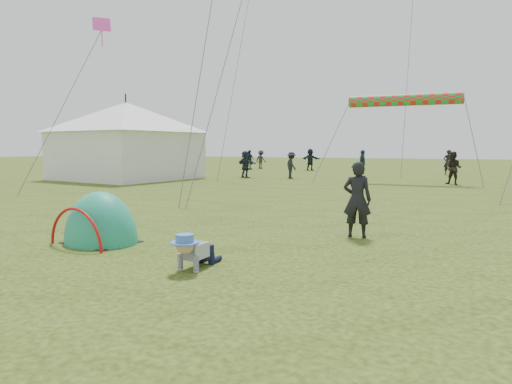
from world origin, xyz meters
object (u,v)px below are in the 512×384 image
at_px(popup_tent, 101,243).
at_px(standing_adult, 357,200).
at_px(crawling_toddler, 193,250).
at_px(event_marquee, 127,138).

height_order(popup_tent, standing_adult, standing_adult).
distance_m(crawling_toddler, popup_tent, 2.95).
bearing_deg(popup_tent, crawling_toddler, -9.59).
relative_size(standing_adult, event_marquee, 0.23).
relative_size(crawling_toddler, popup_tent, 0.39).
bearing_deg(crawling_toddler, popup_tent, 162.56).
xyz_separation_m(popup_tent, standing_adult, (4.64, 2.61, 0.81)).
bearing_deg(standing_adult, popup_tent, 24.63).
bearing_deg(event_marquee, standing_adult, -28.22).
height_order(crawling_toddler, standing_adult, standing_adult).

